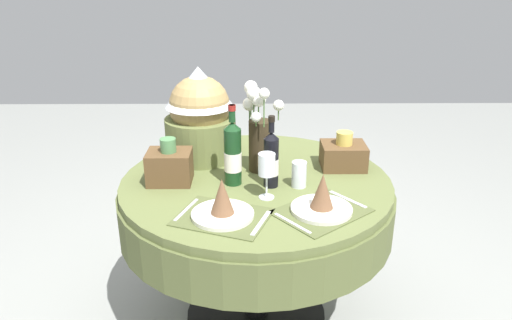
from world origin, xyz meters
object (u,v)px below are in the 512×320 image
at_px(wine_bottle_left, 271,160).
at_px(dining_table, 256,208).
at_px(gift_tub_back_left, 200,112).
at_px(place_setting_left, 222,206).
at_px(woven_basket_side_left, 170,166).
at_px(place_setting_right, 322,201).
at_px(flower_vase, 259,130).
at_px(tumbler_near_right, 299,174).
at_px(woven_basket_side_right, 343,154).
at_px(wine_glass_right, 267,166).
at_px(wine_bottle_centre, 233,154).

bearing_deg(wine_bottle_left, dining_table, 131.81).
distance_m(dining_table, gift_tub_back_left, 0.54).
height_order(place_setting_left, woven_basket_side_left, woven_basket_side_left).
distance_m(place_setting_right, flower_vase, 0.50).
xyz_separation_m(flower_vase, woven_basket_side_left, (-0.39, -0.13, -0.12)).
relative_size(wine_bottle_left, tumbler_near_right, 2.79).
bearing_deg(dining_table, wine_bottle_left, -48.19).
height_order(tumbler_near_right, woven_basket_side_right, woven_basket_side_right).
distance_m(wine_bottle_left, woven_basket_side_left, 0.45).
relative_size(wine_bottle_left, gift_tub_back_left, 0.70).
xyz_separation_m(place_setting_right, flower_vase, (-0.24, 0.41, 0.15)).
height_order(flower_vase, woven_basket_side_left, flower_vase).
relative_size(place_setting_right, wine_glass_right, 2.20).
xyz_separation_m(gift_tub_back_left, woven_basket_side_left, (-0.11, -0.30, -0.16)).
distance_m(wine_glass_right, gift_tub_back_left, 0.56).
distance_m(dining_table, tumbler_near_right, 0.29).
height_order(place_setting_left, gift_tub_back_left, gift_tub_back_left).
xyz_separation_m(dining_table, tumbler_near_right, (0.18, -0.08, 0.21)).
height_order(flower_vase, woven_basket_side_right, flower_vase).
relative_size(place_setting_right, flower_vase, 1.03).
height_order(tumbler_near_right, woven_basket_side_left, woven_basket_side_left).
relative_size(flower_vase, wine_bottle_left, 1.31).
height_order(dining_table, woven_basket_side_right, woven_basket_side_right).
height_order(dining_table, woven_basket_side_left, woven_basket_side_left).
xyz_separation_m(wine_bottle_left, gift_tub_back_left, (-0.33, 0.34, 0.11)).
bearing_deg(dining_table, flower_vase, 82.29).
bearing_deg(flower_vase, woven_basket_side_left, -162.08).
xyz_separation_m(place_setting_right, wine_bottle_centre, (-0.35, 0.27, 0.09)).
height_order(place_setting_left, place_setting_right, same).
height_order(place_setting_right, woven_basket_side_left, woven_basket_side_left).
xyz_separation_m(wine_bottle_centre, woven_basket_side_right, (0.51, 0.18, -0.08)).
height_order(place_setting_left, wine_bottle_centre, wine_bottle_centre).
xyz_separation_m(flower_vase, wine_bottle_left, (0.05, -0.17, -0.08)).
relative_size(wine_glass_right, woven_basket_side_right, 0.95).
distance_m(wine_bottle_left, wine_bottle_centre, 0.17).
relative_size(place_setting_right, gift_tub_back_left, 0.94).
distance_m(place_setting_left, wine_bottle_centre, 0.32).
bearing_deg(tumbler_near_right, wine_bottle_centre, 173.28).
height_order(place_setting_left, wine_glass_right, wine_glass_right).
relative_size(place_setting_left, wine_bottle_left, 1.29).
distance_m(flower_vase, tumbler_near_right, 0.29).
relative_size(place_setting_left, gift_tub_back_left, 0.90).
distance_m(dining_table, woven_basket_side_left, 0.44).
bearing_deg(wine_bottle_left, flower_vase, 106.13).
bearing_deg(gift_tub_back_left, dining_table, -45.04).
xyz_separation_m(place_setting_right, woven_basket_side_left, (-0.63, 0.29, 0.03)).
bearing_deg(dining_table, woven_basket_side_left, -176.09).
height_order(wine_bottle_left, tumbler_near_right, wine_bottle_left).
distance_m(dining_table, place_setting_left, 0.42).
bearing_deg(flower_vase, tumbler_near_right, -46.30).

